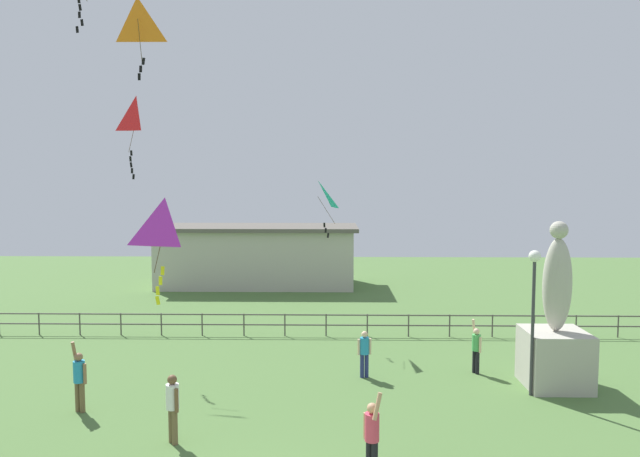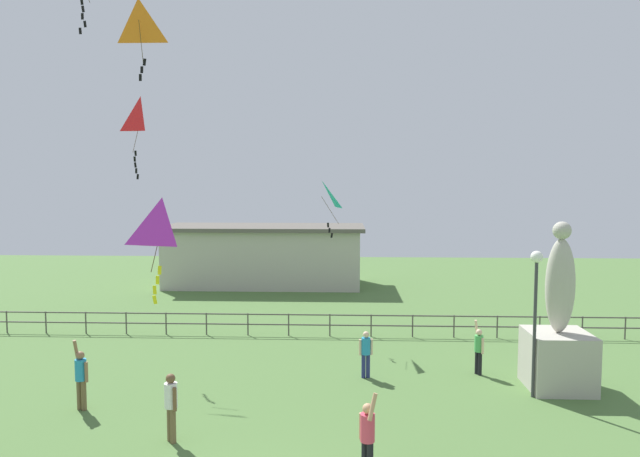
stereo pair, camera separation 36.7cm
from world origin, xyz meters
name	(u,v)px [view 2 (the right image)]	position (x,y,z in m)	size (l,w,h in m)	color
statue_monument	(558,341)	(8.62, 8.13, 1.54)	(1.90, 1.90, 5.30)	#B2AD9E
lamppost	(536,291)	(7.61, 7.35, 3.25)	(0.36, 0.36, 4.47)	#38383D
person_1	(171,403)	(-2.46, 3.92, 1.01)	(0.38, 0.42, 1.75)	brown
person_2	(81,375)	(-5.65, 5.82, 1.01)	(0.50, 0.40, 2.01)	brown
person_4	(366,351)	(2.60, 8.87, 0.90)	(0.47, 0.29, 1.57)	navy
person_6	(367,435)	(2.38, 2.27, 1.01)	(0.41, 0.53, 2.02)	black
person_7	(479,348)	(6.43, 9.35, 0.92)	(0.29, 0.48, 1.83)	black
kite_0	(141,120)	(-5.89, 11.90, 8.89)	(0.79, 1.16, 3.07)	red
kite_1	(139,22)	(-3.91, 6.37, 11.00)	(1.05, 0.48, 2.25)	orange
kite_2	(162,226)	(-2.26, 2.91, 5.52)	(1.06, 0.86, 2.34)	#B22DB2
kite_6	(322,198)	(0.94, 13.66, 5.89)	(1.20, 1.17, 2.30)	#19B2B2
waterfront_railing	(291,321)	(-0.37, 14.00, 0.63)	(36.01, 0.06, 0.95)	#4C4742
pavilion_building	(264,255)	(-3.19, 26.00, 1.92)	(12.61, 5.19, 3.79)	#B7B2A3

